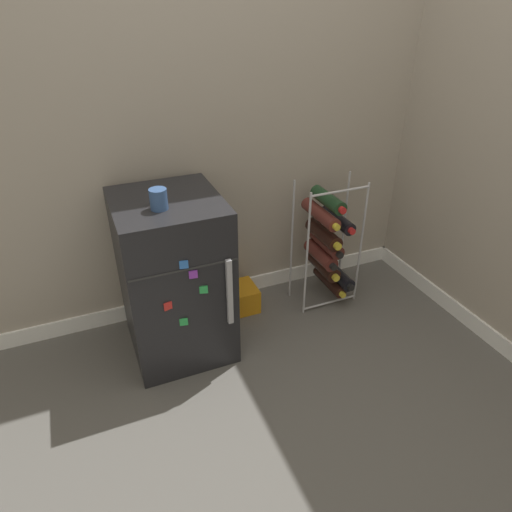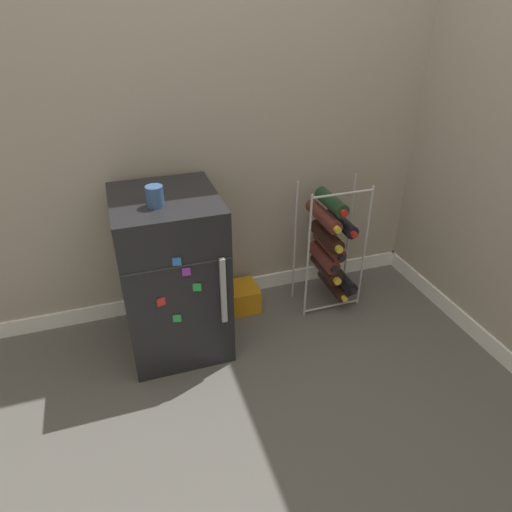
{
  "view_description": "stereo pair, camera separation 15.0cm",
  "coord_description": "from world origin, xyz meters",
  "px_view_note": "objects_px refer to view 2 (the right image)",
  "views": [
    {
      "loc": [
        -0.84,
        -1.45,
        1.59
      ],
      "look_at": [
        -0.07,
        0.39,
        0.4
      ],
      "focal_mm": 32.0,
      "sensor_mm": 36.0,
      "label": 1
    },
    {
      "loc": [
        -0.7,
        -1.5,
        1.59
      ],
      "look_at": [
        -0.07,
        0.39,
        0.4
      ],
      "focal_mm": 32.0,
      "sensor_mm": 36.0,
      "label": 2
    }
  ],
  "objects_px": {
    "soda_box": "(239,297)",
    "fridge_top_cup": "(155,196)",
    "mini_fridge": "(172,274)",
    "wine_rack": "(330,247)"
  },
  "relations": [
    {
      "from": "soda_box",
      "to": "fridge_top_cup",
      "type": "height_order",
      "value": "fridge_top_cup"
    },
    {
      "from": "mini_fridge",
      "to": "soda_box",
      "type": "bearing_deg",
      "value": 22.78
    },
    {
      "from": "mini_fridge",
      "to": "soda_box",
      "type": "distance_m",
      "value": 0.52
    },
    {
      "from": "fridge_top_cup",
      "to": "soda_box",
      "type": "bearing_deg",
      "value": 30.13
    },
    {
      "from": "wine_rack",
      "to": "mini_fridge",
      "type": "bearing_deg",
      "value": -175.71
    },
    {
      "from": "mini_fridge",
      "to": "soda_box",
      "type": "xyz_separation_m",
      "value": [
        0.37,
        0.16,
        -0.33
      ]
    },
    {
      "from": "mini_fridge",
      "to": "soda_box",
      "type": "height_order",
      "value": "mini_fridge"
    },
    {
      "from": "mini_fridge",
      "to": "wine_rack",
      "type": "distance_m",
      "value": 0.87
    },
    {
      "from": "soda_box",
      "to": "fridge_top_cup",
      "type": "bearing_deg",
      "value": -149.87
    },
    {
      "from": "soda_box",
      "to": "fridge_top_cup",
      "type": "xyz_separation_m",
      "value": [
        -0.42,
        -0.24,
        0.77
      ]
    }
  ]
}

